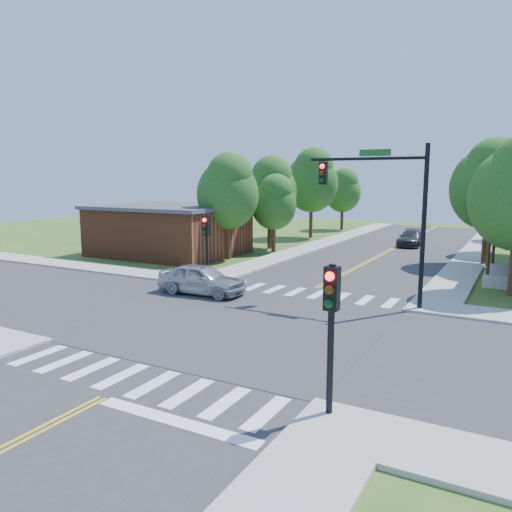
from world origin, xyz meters
The scene contains 21 objects.
ground centered at (0.00, 0.00, 0.00)m, with size 100.00×100.00×0.00m, color #38581B.
road_ns centered at (0.00, 0.00, 0.02)m, with size 10.00×90.00×0.04m, color #2D2D30.
road_ew centered at (0.00, 0.00, 0.03)m, with size 90.00×10.00×0.04m, color #2D2D30.
intersection_patch centered at (0.00, 0.00, 0.00)m, with size 10.20×10.20×0.06m, color #2D2D30.
sidewalk_nw centered at (-15.82, 15.82, 0.07)m, with size 40.00×40.00×0.14m.
crosswalk_north centered at (0.00, 6.20, 0.05)m, with size 8.85×2.00×0.01m.
crosswalk_south centered at (0.00, -6.20, 0.05)m, with size 8.85×2.00×0.01m.
centerline centered at (0.00, 0.00, 0.05)m, with size 0.30×90.00×0.01m.
stop_bar centered at (2.50, -7.60, 0.00)m, with size 4.60×0.45×0.09m, color white.
signal_mast_ne centered at (3.91, 5.59, 4.85)m, with size 5.30×0.42×7.20m.
signal_pole_se centered at (5.60, -5.62, 2.66)m, with size 0.34×0.42×3.80m.
signal_pole_nw centered at (-5.60, 5.58, 2.66)m, with size 0.34×0.42×3.80m.
building_nw centered at (-14.20, 13.20, 1.88)m, with size 10.40×8.40×3.73m.
tree_w_a centered at (-9.07, 13.42, 4.92)m, with size 4.42×4.19×7.51m.
tree_w_b centered at (-8.94, 19.62, 4.93)m, with size 4.43×4.21×7.53m.
tree_w_c centered at (-8.81, 28.09, 5.63)m, with size 5.05×4.80×8.59m.
tree_w_d centered at (-8.65, 36.68, 4.45)m, with size 4.00×3.80×6.80m.
tree_house centered at (7.17, 19.30, 5.45)m, with size 4.90×4.65×8.32m.
tree_bldg centered at (-7.82, 18.14, 3.97)m, with size 3.57×3.39×6.06m.
car_silver centered at (-4.48, 3.50, 0.76)m, with size 4.53×1.95×1.52m, color #AEB0B5.
car_dgrey centered at (0.89, 26.56, 0.66)m, with size 2.06×4.61×1.31m, color #2E2F33.
Camera 1 is at (9.51, -16.43, 5.79)m, focal length 35.00 mm.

